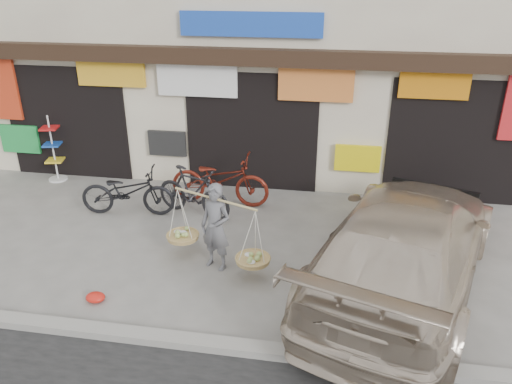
% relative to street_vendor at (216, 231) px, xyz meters
% --- Properties ---
extents(ground, '(70.00, 70.00, 0.00)m').
position_rel_street_vendor_xyz_m(ground, '(0.00, -0.00, -0.71)').
color(ground, gray).
rests_on(ground, ground).
extents(kerb, '(70.00, 0.25, 0.12)m').
position_rel_street_vendor_xyz_m(kerb, '(0.00, -2.00, -0.65)').
color(kerb, gray).
rests_on(kerb, ground).
extents(shophouse_block, '(14.00, 6.32, 7.00)m').
position_rel_street_vendor_xyz_m(shophouse_block, '(0.00, 6.42, 2.73)').
color(shophouse_block, beige).
rests_on(shophouse_block, ground).
extents(street_vendor, '(1.93, 1.12, 1.56)m').
position_rel_street_vendor_xyz_m(street_vendor, '(0.00, 0.00, 0.00)').
color(street_vendor, slate).
rests_on(street_vendor, ground).
extents(bike_0, '(2.02, 0.91, 1.03)m').
position_rel_street_vendor_xyz_m(bike_0, '(-2.31, 1.67, -0.20)').
color(bike_0, black).
rests_on(bike_0, ground).
extents(bike_1, '(1.84, 1.06, 1.06)m').
position_rel_street_vendor_xyz_m(bike_1, '(-0.94, 1.84, -0.18)').
color(bike_1, black).
rests_on(bike_1, ground).
extents(bike_2, '(2.21, 0.85, 1.14)m').
position_rel_street_vendor_xyz_m(bike_2, '(-0.53, 2.49, -0.14)').
color(bike_2, '#601B10').
rests_on(bike_2, ground).
extents(suv, '(3.95, 6.08, 1.64)m').
position_rel_street_vendor_xyz_m(suv, '(3.10, -0.08, 0.10)').
color(suv, beige).
rests_on(suv, ground).
extents(display_rack, '(0.46, 0.46, 1.62)m').
position_rel_street_vendor_xyz_m(display_rack, '(-4.77, 3.13, -0.06)').
color(display_rack, silver).
rests_on(display_rack, ground).
extents(red_bag, '(0.31, 0.25, 0.14)m').
position_rel_street_vendor_xyz_m(red_bag, '(-1.64, -1.28, -0.64)').
color(red_bag, red).
rests_on(red_bag, ground).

